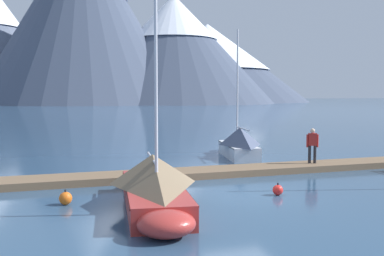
% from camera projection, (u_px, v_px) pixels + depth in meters
% --- Properties ---
extents(ground_plane, '(700.00, 700.00, 0.00)m').
position_uv_depth(ground_plane, '(241.00, 195.00, 16.59)').
color(ground_plane, '#2D4C6B').
extents(mountain_shoulder_ridge, '(79.88, 79.88, 68.16)m').
position_uv_depth(mountain_shoulder_ridge, '(82.00, 11.00, 174.71)').
color(mountain_shoulder_ridge, '#424C60').
rests_on(mountain_shoulder_ridge, ground).
extents(mountain_east_summit, '(80.12, 80.12, 43.06)m').
position_uv_depth(mountain_east_summit, '(174.00, 47.00, 183.14)').
color(mountain_east_summit, '#424C60').
rests_on(mountain_east_summit, ground).
extents(mountain_rear_spur, '(95.58, 95.58, 36.93)m').
position_uv_depth(mountain_rear_spur, '(207.00, 60.00, 218.01)').
color(mountain_rear_spur, '#424C60').
rests_on(mountain_rear_spur, ground).
extents(dock, '(26.46, 2.36, 0.30)m').
position_uv_depth(dock, '(205.00, 173.00, 20.39)').
color(dock, brown).
rests_on(dock, ground).
extents(sailboat_second_berth, '(2.61, 6.97, 6.77)m').
position_uv_depth(sailboat_second_berth, '(154.00, 183.00, 14.63)').
color(sailboat_second_berth, '#B2332D').
rests_on(sailboat_second_berth, ground).
extents(sailboat_mid_dock_port, '(2.50, 6.00, 7.36)m').
position_uv_depth(sailboat_mid_dock_port, '(238.00, 143.00, 26.53)').
color(sailboat_mid_dock_port, white).
rests_on(sailboat_mid_dock_port, ground).
extents(person_on_dock, '(0.57, 0.32, 1.69)m').
position_uv_depth(person_on_dock, '(312.00, 143.00, 22.06)').
color(person_on_dock, '#232328').
rests_on(person_on_dock, dock).
extents(mooring_buoy_channel_marker, '(0.43, 0.43, 0.51)m').
position_uv_depth(mooring_buoy_channel_marker, '(66.00, 198.00, 15.04)').
color(mooring_buoy_channel_marker, orange).
rests_on(mooring_buoy_channel_marker, ground).
extents(mooring_buoy_inner_mooring, '(0.38, 0.38, 0.46)m').
position_uv_depth(mooring_buoy_inner_mooring, '(278.00, 190.00, 16.47)').
color(mooring_buoy_inner_mooring, red).
rests_on(mooring_buoy_inner_mooring, ground).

